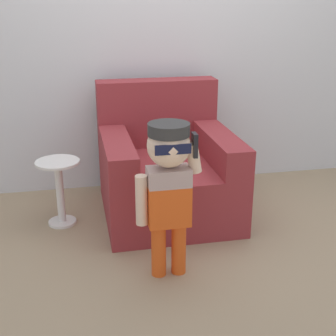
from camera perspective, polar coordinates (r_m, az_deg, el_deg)
The scene contains 5 objects.
ground_plane at distance 3.54m, azimuth 2.37°, elevation -5.43°, with size 10.00×10.00×0.00m, color #998466.
wall_back at distance 3.87m, azimuth 0.11°, elevation 16.79°, with size 10.00×0.05×2.60m.
armchair at distance 3.47m, azimuth -0.27°, elevation -0.19°, with size 0.93×1.03×0.93m.
person_child at distance 2.54m, azimuth 0.05°, elevation -1.12°, with size 0.37×0.28×0.91m.
side_table at distance 3.35m, azimuth -13.09°, elevation -2.18°, with size 0.30×0.30×0.47m.
Camera 1 is at (-0.79, -3.09, 1.53)m, focal length 50.00 mm.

